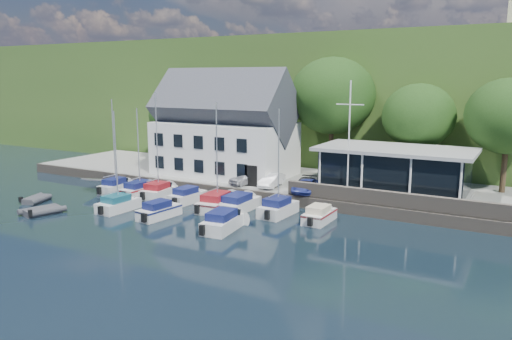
% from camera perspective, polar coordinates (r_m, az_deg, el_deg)
% --- Properties ---
extents(ground, '(180.00, 180.00, 0.00)m').
position_cam_1_polar(ground, '(36.46, -8.31, -7.31)').
color(ground, black).
rests_on(ground, ground).
extents(quay, '(60.00, 13.00, 1.00)m').
position_cam_1_polar(quay, '(50.85, 3.71, -1.53)').
color(quay, gray).
rests_on(quay, ground).
extents(quay_face, '(60.00, 0.30, 1.00)m').
position_cam_1_polar(quay_face, '(45.21, 0.16, -3.04)').
color(quay_face, '#635A4F').
rests_on(quay_face, ground).
extents(hillside, '(160.00, 75.00, 16.00)m').
position_cam_1_polar(hillside, '(92.00, 15.90, 8.20)').
color(hillside, '#355821').
rests_on(hillside, ground).
extents(field_patch, '(50.00, 30.00, 0.30)m').
position_cam_1_polar(field_patch, '(98.48, 21.90, 12.73)').
color(field_patch, '#596733').
rests_on(field_patch, hillside).
extents(harbor_building, '(14.40, 8.20, 8.70)m').
position_cam_1_polar(harbor_building, '(52.58, -3.62, 4.23)').
color(harbor_building, white).
rests_on(harbor_building, quay).
extents(club_pavilion, '(13.20, 7.20, 4.10)m').
position_cam_1_polar(club_pavilion, '(45.37, 15.56, -0.08)').
color(club_pavilion, black).
rests_on(club_pavilion, quay).
extents(seawall, '(18.00, 0.50, 1.20)m').
position_cam_1_polar(seawall, '(41.06, 15.28, -3.23)').
color(seawall, '#635A4F').
rests_on(seawall, quay).
extents(gangway, '(1.20, 6.00, 1.40)m').
position_cam_1_polar(gangway, '(53.66, -16.53, -1.85)').
color(gangway, silver).
rests_on(gangway, ground).
extents(car_silver, '(2.69, 4.04, 1.28)m').
position_cam_1_polar(car_silver, '(47.81, -1.07, -0.89)').
color(car_silver, silver).
rests_on(car_silver, quay).
extents(car_white, '(1.63, 3.91, 1.26)m').
position_cam_1_polar(car_white, '(46.76, 1.80, -1.16)').
color(car_white, white).
rests_on(car_white, quay).
extents(car_dgrey, '(2.32, 4.28, 1.18)m').
position_cam_1_polar(car_dgrey, '(45.05, 5.58, -1.71)').
color(car_dgrey, '#323338').
rests_on(car_dgrey, quay).
extents(car_blue, '(1.92, 3.81, 1.25)m').
position_cam_1_polar(car_blue, '(44.65, 5.77, -1.78)').
color(car_blue, '#2F3B91').
rests_on(car_blue, quay).
extents(flagpole, '(2.37, 0.20, 9.89)m').
position_cam_1_polar(flagpole, '(42.46, 10.56, 3.37)').
color(flagpole, white).
rests_on(flagpole, quay).
extents(tree_0, '(5.96, 5.96, 8.15)m').
position_cam_1_polar(tree_0, '(62.66, -9.43, 4.87)').
color(tree_0, '#17350F').
rests_on(tree_0, quay).
extents(tree_1, '(6.52, 6.52, 8.91)m').
position_cam_1_polar(tree_1, '(60.61, -6.01, 5.13)').
color(tree_1, '#17350F').
rests_on(tree_1, quay).
extents(tree_3, '(8.96, 8.96, 12.25)m').
position_cam_1_polar(tree_3, '(53.52, 8.65, 6.15)').
color(tree_3, '#17350F').
rests_on(tree_3, quay).
extents(tree_4, '(7.01, 7.01, 9.58)m').
position_cam_1_polar(tree_4, '(51.14, 17.99, 4.05)').
color(tree_4, '#17350F').
rests_on(tree_4, quay).
extents(tree_5, '(7.41, 7.41, 10.12)m').
position_cam_1_polar(tree_5, '(48.98, 26.75, 3.50)').
color(tree_5, '#17350F').
rests_on(tree_5, quay).
extents(boat_r1_0, '(2.21, 5.48, 8.75)m').
position_cam_1_polar(boat_r1_0, '(50.17, -15.92, 2.42)').
color(boat_r1_0, silver).
rests_on(boat_r1_0, ground).
extents(boat_r1_1, '(2.15, 6.34, 8.63)m').
position_cam_1_polar(boat_r1_1, '(48.22, -13.29, 2.16)').
color(boat_r1_1, silver).
rests_on(boat_r1_1, ground).
extents(boat_r1_2, '(2.55, 5.49, 8.86)m').
position_cam_1_polar(boat_r1_2, '(47.02, -11.23, 2.17)').
color(boat_r1_2, silver).
rests_on(boat_r1_2, ground).
extents(boat_r1_3, '(2.23, 5.54, 1.44)m').
position_cam_1_polar(boat_r1_3, '(45.37, -7.86, -2.80)').
color(boat_r1_3, silver).
rests_on(boat_r1_3, ground).
extents(boat_r1_4, '(2.96, 6.95, 9.15)m').
position_cam_1_polar(boat_r1_4, '(41.98, -4.50, 1.55)').
color(boat_r1_4, silver).
rests_on(boat_r1_4, ground).
extents(boat_r1_5, '(2.19, 6.57, 1.45)m').
position_cam_1_polar(boat_r1_5, '(42.30, -1.98, -3.68)').
color(boat_r1_5, silver).
rests_on(boat_r1_5, ground).
extents(boat_r1_6, '(2.36, 5.78, 9.39)m').
position_cam_1_polar(boat_r1_6, '(40.00, 2.60, 1.30)').
color(boat_r1_6, silver).
rests_on(boat_r1_6, ground).
extents(boat_r1_7, '(1.87, 5.03, 1.35)m').
position_cam_1_polar(boat_r1_7, '(39.28, 7.26, -4.95)').
color(boat_r1_7, silver).
rests_on(boat_r1_7, ground).
extents(boat_r2_1, '(2.17, 5.50, 8.53)m').
position_cam_1_polar(boat_r2_1, '(43.04, -15.70, 1.00)').
color(boat_r2_1, silver).
rests_on(boat_r2_1, ground).
extents(boat_r2_2, '(2.27, 5.56, 1.43)m').
position_cam_1_polar(boat_r2_2, '(40.82, -11.02, -4.41)').
color(boat_r2_2, silver).
rests_on(boat_r2_2, ground).
extents(boat_r2_3, '(2.66, 6.42, 1.51)m').
position_cam_1_polar(boat_r2_3, '(37.07, -3.73, -5.70)').
color(boat_r2_3, silver).
rests_on(boat_r2_3, ground).
extents(dinghy_0, '(2.56, 3.32, 0.68)m').
position_cam_1_polar(dinghy_0, '(49.39, -23.79, -2.97)').
color(dinghy_0, '#38383C').
rests_on(dinghy_0, ground).
extents(dinghy_1, '(2.78, 3.64, 0.75)m').
position_cam_1_polar(dinghy_1, '(44.86, -23.25, -4.18)').
color(dinghy_1, '#38383C').
rests_on(dinghy_1, ground).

